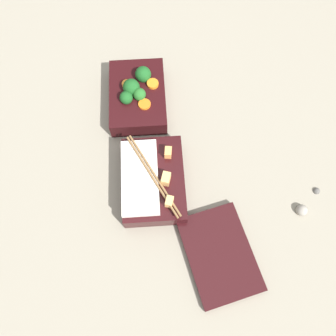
{
  "coord_description": "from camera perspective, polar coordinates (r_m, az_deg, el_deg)",
  "views": [
    {
      "loc": [
        0.37,
        0.03,
        0.75
      ],
      "look_at": [
        0.09,
        0.05,
        0.05
      ],
      "focal_mm": 35.0,
      "sensor_mm": 36.0,
      "label": 1
    }
  ],
  "objects": [
    {
      "name": "pebble_1",
      "position": [
        0.83,
        22.25,
        -6.82
      ],
      "size": [
        0.03,
        0.03,
        0.03
      ],
      "primitive_type": "sphere",
      "color": "gray",
      "rests_on": "ground_plane"
    },
    {
      "name": "bento_lid",
      "position": [
        0.75,
        8.92,
        -14.59
      ],
      "size": [
        0.23,
        0.18,
        0.02
      ],
      "primitive_type": "cube",
      "rotation": [
        0.0,
        0.0,
        0.24
      ],
      "color": "black",
      "rests_on": "ground_plane"
    },
    {
      "name": "pebble_0",
      "position": [
        0.86,
        24.52,
        -3.59
      ],
      "size": [
        0.02,
        0.02,
        0.02
      ],
      "primitive_type": "sphere",
      "color": "#595651",
      "rests_on": "ground_plane"
    },
    {
      "name": "ground_plane",
      "position": [
        0.83,
        -3.67,
        4.26
      ],
      "size": [
        3.0,
        3.0,
        0.0
      ],
      "primitive_type": "plane",
      "color": "gray"
    },
    {
      "name": "bento_tray_vegetable",
      "position": [
        0.87,
        -5.32,
        12.47
      ],
      "size": [
        0.2,
        0.14,
        0.08
      ],
      "color": "black",
      "rests_on": "ground_plane"
    },
    {
      "name": "bento_tray_rice",
      "position": [
        0.76,
        -2.74,
        -2.17
      ],
      "size": [
        0.21,
        0.14,
        0.07
      ],
      "color": "black",
      "rests_on": "ground_plane"
    }
  ]
}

